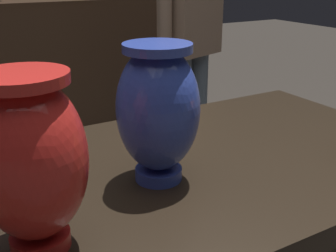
% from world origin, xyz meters
% --- Properties ---
extents(back_display_shelf, '(2.60, 0.40, 0.99)m').
position_xyz_m(back_display_shelf, '(0.00, 2.20, 0.49)').
color(back_display_shelf, '#382619').
rests_on(back_display_shelf, ground_plane).
extents(vase_centerpiece, '(0.16, 0.16, 0.27)m').
position_xyz_m(vase_centerpiece, '(-0.06, -0.03, 0.95)').
color(vase_centerpiece, '#2D429E').
rests_on(vase_centerpiece, display_plinth).
extents(vase_right_accent, '(0.16, 0.16, 0.27)m').
position_xyz_m(vase_right_accent, '(-0.32, -0.13, 0.95)').
color(vase_right_accent, red).
rests_on(vase_right_accent, display_plinth).
extents(visitor_near_right, '(0.45, 0.27, 1.54)m').
position_xyz_m(visitor_near_right, '(0.79, 1.17, 0.90)').
color(visitor_near_right, slate).
rests_on(visitor_near_right, ground_plane).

